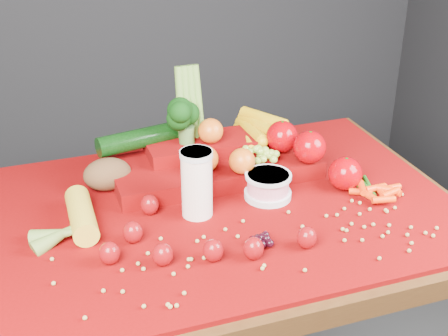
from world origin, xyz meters
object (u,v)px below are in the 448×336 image
object	(u,v)px
produce_mound	(225,153)
milk_glass	(197,181)
table	(227,242)
yogurt_bowl	(268,185)

from	to	relation	value
produce_mound	milk_glass	bearing A→B (deg)	-126.65
table	produce_mound	world-z (taller)	produce_mound
table	produce_mound	distance (m)	0.23
milk_glass	produce_mound	bearing A→B (deg)	53.35
table	milk_glass	size ratio (longest dim) A/B	6.87
milk_glass	yogurt_bowl	distance (m)	0.19
table	yogurt_bowl	xyz separation A→B (m)	(0.11, 0.00, 0.14)
yogurt_bowl	milk_glass	bearing A→B (deg)	-174.03
table	milk_glass	distance (m)	0.21
table	milk_glass	world-z (taller)	milk_glass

